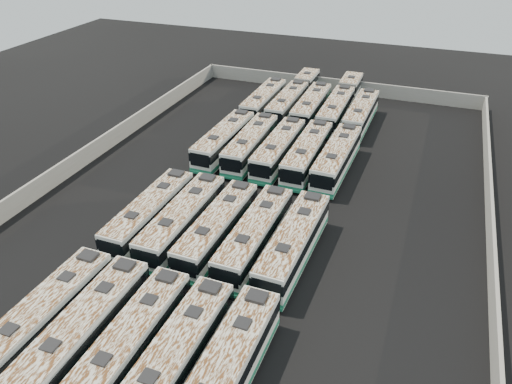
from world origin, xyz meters
name	(u,v)px	position (x,y,z in m)	size (l,w,h in m)	color
ground	(259,203)	(0.00, 0.00, 0.00)	(140.00, 140.00, 0.00)	black
perimeter_wall	(259,194)	(0.00, 0.00, 1.10)	(45.20, 73.20, 2.20)	gray
bus_front_far_left	(44,318)	(-7.94, -22.52, 1.85)	(2.88, 12.87, 3.62)	white
bus_front_left	(84,331)	(-4.48, -22.63, 1.88)	(2.83, 13.08, 3.68)	white
bus_front_center	(130,344)	(-0.89, -22.41, 1.83)	(2.75, 12.71, 3.58)	white
bus_front_right	(175,359)	(2.58, -22.53, 1.87)	(2.88, 13.02, 3.66)	white
bus_front_far_right	(225,373)	(6.08, -22.38, 1.90)	(2.91, 13.19, 3.71)	white
bus_midfront_far_left	(150,214)	(-7.94, -8.13, 1.84)	(2.78, 12.76, 3.59)	white
bus_midfront_left	(183,220)	(-4.50, -8.09, 1.88)	(2.78, 13.07, 3.69)	white
bus_midfront_center	(217,228)	(-0.98, -8.08, 1.84)	(2.95, 12.85, 3.61)	white
bus_midfront_right	(255,236)	(2.59, -7.97, 1.87)	(2.93, 12.99, 3.65)	white
bus_midfront_far_right	(293,244)	(6.15, -7.98, 1.90)	(3.09, 13.23, 3.71)	white
bus_midback_far_left	(224,140)	(-7.97, 9.24, 1.87)	(2.99, 13.03, 3.66)	white
bus_midback_left	(251,144)	(-4.53, 9.35, 1.86)	(2.96, 12.96, 3.64)	white
bus_midback_center	(279,149)	(-0.94, 9.22, 1.86)	(2.79, 12.91, 3.64)	white
bus_midback_right	(307,154)	(2.56, 9.27, 1.90)	(2.82, 13.16, 3.71)	white
bus_midback_far_right	(337,158)	(6.02, 9.29, 1.90)	(3.09, 13.25, 3.72)	white
bus_back_far_left	(264,101)	(-7.99, 23.58, 1.84)	(2.75, 12.80, 3.61)	white
bus_back_left	(294,97)	(-4.47, 27.11, 1.82)	(2.68, 19.61, 3.56)	white
bus_back_center	(311,107)	(-0.91, 23.66, 1.88)	(2.90, 13.10, 3.69)	white
bus_back_right	(341,102)	(2.60, 27.14, 1.86)	(2.88, 20.12, 3.65)	white
bus_back_far_right	(361,114)	(6.13, 23.63, 1.84)	(2.85, 12.82, 3.60)	white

